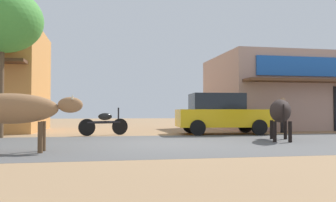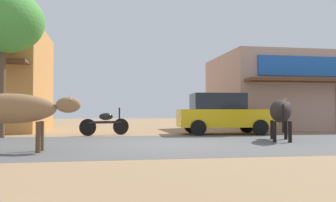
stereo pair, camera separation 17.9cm
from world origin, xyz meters
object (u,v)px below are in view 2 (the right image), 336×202
parked_motorcycle (105,123)px  pedestrian_by_shop (285,112)px  parked_hatchback_car (222,113)px  cow_near_brown (12,109)px  cow_far_dark (280,111)px  roadside_tree (3,21)px

parked_motorcycle → pedestrian_by_shop: 7.63m
parked_hatchback_car → parked_motorcycle: bearing=177.9°
cow_near_brown → pedestrian_by_shop: (9.66, 5.89, -0.07)m
parked_hatchback_car → cow_far_dark: 3.53m
parked_motorcycle → cow_near_brown: (-2.04, -5.64, 0.48)m
cow_near_brown → parked_hatchback_car: bearing=39.2°
cow_far_dark → pedestrian_by_shop: size_ratio=1.59×
parked_hatchback_car → cow_far_dark: (0.75, -3.45, 0.08)m
roadside_tree → pedestrian_by_shop: 11.69m
parked_motorcycle → roadside_tree: bearing=-167.5°
parked_hatchback_car → cow_near_brown: bearing=-140.8°
roadside_tree → cow_far_dark: 9.94m
parked_motorcycle → cow_near_brown: cow_near_brown is taller
parked_motorcycle → cow_near_brown: bearing=-109.9°
cow_near_brown → cow_far_dark: bearing=15.2°
roadside_tree → parked_motorcycle: size_ratio=2.78×
parked_hatchback_car → roadside_tree: bearing=-175.7°
parked_motorcycle → pedestrian_by_shop: size_ratio=1.23×
roadside_tree → pedestrian_by_shop: size_ratio=3.43×
parked_motorcycle → pedestrian_by_shop: bearing=1.9°
parked_hatchback_car → pedestrian_by_shop: (2.96, 0.42, 0.05)m
parked_hatchback_car → parked_motorcycle: 4.67m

